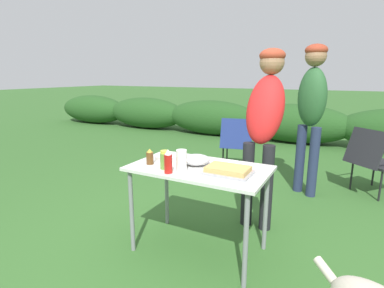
% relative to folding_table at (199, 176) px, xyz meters
% --- Properties ---
extents(ground_plane, '(60.00, 60.00, 0.00)m').
position_rel_folding_table_xyz_m(ground_plane, '(0.00, 0.00, -0.66)').
color(ground_plane, '#336028').
extents(shrub_hedge, '(14.40, 0.90, 0.85)m').
position_rel_folding_table_xyz_m(shrub_hedge, '(0.00, 4.72, -0.24)').
color(shrub_hedge, '#234C1E').
rests_on(shrub_hedge, ground).
extents(folding_table, '(1.10, 0.64, 0.74)m').
position_rel_folding_table_xyz_m(folding_table, '(0.00, 0.00, 0.00)').
color(folding_table, silver).
rests_on(folding_table, ground).
extents(food_tray, '(0.35, 0.24, 0.06)m').
position_rel_folding_table_xyz_m(food_tray, '(0.27, -0.06, 0.10)').
color(food_tray, '#9E9EA3').
rests_on(food_tray, folding_table).
extents(plate_stack, '(0.23, 0.23, 0.05)m').
position_rel_folding_table_xyz_m(plate_stack, '(-0.33, 0.05, 0.10)').
color(plate_stack, white).
rests_on(plate_stack, folding_table).
extents(mixing_bowl, '(0.22, 0.22, 0.08)m').
position_rel_folding_table_xyz_m(mixing_bowl, '(-0.05, 0.05, 0.12)').
color(mixing_bowl, silver).
rests_on(mixing_bowl, folding_table).
extents(paper_cup_stack, '(0.08, 0.08, 0.18)m').
position_rel_folding_table_xyz_m(paper_cup_stack, '(-0.05, -0.19, 0.17)').
color(paper_cup_stack, white).
rests_on(paper_cup_stack, folding_table).
extents(relish_jar, '(0.07, 0.07, 0.15)m').
position_rel_folding_table_xyz_m(relish_jar, '(-0.22, -0.17, 0.15)').
color(relish_jar, olive).
rests_on(relish_jar, folding_table).
extents(ketchup_bottle, '(0.06, 0.06, 0.18)m').
position_rel_folding_table_xyz_m(ketchup_bottle, '(-0.14, -0.25, 0.16)').
color(ketchup_bottle, red).
rests_on(ketchup_bottle, folding_table).
extents(beer_bottle, '(0.06, 0.06, 0.13)m').
position_rel_folding_table_xyz_m(beer_bottle, '(-0.40, -0.12, 0.14)').
color(beer_bottle, brown).
rests_on(beer_bottle, folding_table).
extents(standing_person_in_dark_puffer, '(0.38, 0.51, 1.71)m').
position_rel_folding_table_xyz_m(standing_person_in_dark_puffer, '(0.32, 0.75, 0.42)').
color(standing_person_in_dark_puffer, black).
rests_on(standing_person_in_dark_puffer, ground).
extents(standing_person_in_navy_coat, '(0.44, 0.41, 1.81)m').
position_rel_folding_table_xyz_m(standing_person_in_navy_coat, '(0.62, 1.74, 0.48)').
color(standing_person_in_navy_coat, '#232D4C').
rests_on(standing_person_in_navy_coat, ground).
extents(camp_chair_green_behind_table, '(0.58, 0.67, 0.83)m').
position_rel_folding_table_xyz_m(camp_chair_green_behind_table, '(-0.45, 2.23, -0.20)').
color(camp_chair_green_behind_table, navy).
rests_on(camp_chair_green_behind_table, ground).
extents(camp_chair_near_hedge, '(0.73, 0.75, 0.83)m').
position_rel_folding_table_xyz_m(camp_chair_near_hedge, '(1.35, 2.09, -0.20)').
color(camp_chair_near_hedge, '#232328').
rests_on(camp_chair_near_hedge, ground).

